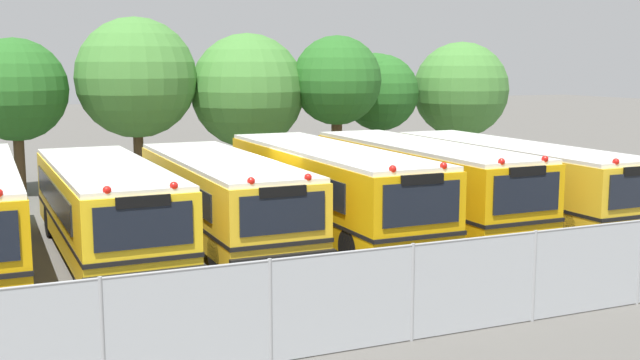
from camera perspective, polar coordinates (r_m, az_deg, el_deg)
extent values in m
plane|color=#595651|center=(22.79, -3.32, -4.20)|extent=(160.00, 160.00, 0.00)
cube|color=black|center=(21.63, -21.34, -0.85)|extent=(0.05, 8.31, 0.74)
cylinder|color=black|center=(17.73, -21.03, -6.82)|extent=(0.28, 1.00, 1.00)
cylinder|color=black|center=(25.01, -21.89, -2.49)|extent=(0.28, 1.00, 1.00)
cube|color=yellow|center=(21.20, -15.50, -1.81)|extent=(2.74, 9.46, 1.95)
cube|color=white|center=(21.04, -15.61, 0.96)|extent=(2.69, 9.27, 0.12)
cube|color=black|center=(16.79, -12.67, -7.19)|extent=(2.59, 0.22, 0.36)
cube|color=black|center=(16.57, -12.83, -3.33)|extent=(2.08, 0.11, 0.94)
cube|color=black|center=(21.68, -12.31, -0.64)|extent=(0.20, 7.34, 0.70)
cube|color=black|center=(21.28, -19.08, -1.09)|extent=(0.20, 7.34, 0.70)
cube|color=black|center=(21.27, -15.46, -2.85)|extent=(2.77, 9.55, 0.10)
sphere|color=red|center=(16.75, -10.71, -0.42)|extent=(0.18, 0.18, 0.18)
sphere|color=red|center=(16.47, -15.42, -0.73)|extent=(0.18, 0.18, 0.18)
cube|color=black|center=(16.46, -12.89, -1.55)|extent=(1.14, 0.11, 0.24)
cylinder|color=black|center=(18.43, -10.21, -5.80)|extent=(0.30, 1.01, 1.00)
cylinder|color=black|center=(18.02, -17.19, -6.39)|extent=(0.30, 1.01, 1.00)
cylinder|color=black|center=(24.35, -13.94, -2.41)|extent=(0.30, 1.01, 1.00)
cylinder|color=black|center=(24.04, -19.22, -2.78)|extent=(0.30, 1.01, 1.00)
cube|color=yellow|center=(22.25, -7.30, -1.14)|extent=(2.58, 9.76, 1.91)
cube|color=white|center=(22.10, -7.35, 1.46)|extent=(2.53, 9.56, 0.12)
cube|color=black|center=(17.84, -2.66, -6.06)|extent=(2.58, 0.17, 0.36)
cube|color=black|center=(17.63, -2.75, -2.49)|extent=(2.07, 0.07, 0.92)
cube|color=black|center=(22.88, -4.46, -0.05)|extent=(0.08, 7.60, 0.69)
cube|color=black|center=(22.17, -10.72, -0.45)|extent=(0.08, 7.60, 0.69)
cube|color=black|center=(22.32, -7.28, -2.10)|extent=(2.61, 9.85, 0.10)
sphere|color=red|center=(17.91, -0.89, 0.20)|extent=(0.18, 0.18, 0.18)
sphere|color=red|center=(17.42, -5.10, -0.07)|extent=(0.18, 0.18, 0.18)
cube|color=black|center=(17.53, -2.75, -0.86)|extent=(1.14, 0.09, 0.24)
cylinder|color=black|center=(19.57, -1.16, -4.82)|extent=(0.29, 1.00, 1.00)
cylinder|color=black|center=(18.84, -7.49, -5.42)|extent=(0.29, 1.00, 1.00)
cylinder|color=black|center=(25.61, -6.84, -1.68)|extent=(0.29, 1.00, 1.00)
cylinder|color=black|center=(25.05, -11.75, -2.03)|extent=(0.29, 1.00, 1.00)
cube|color=#EAA80C|center=(22.92, 0.58, -0.53)|extent=(2.59, 10.54, 2.12)
cube|color=white|center=(22.77, 0.59, 2.25)|extent=(2.53, 10.33, 0.12)
cube|color=black|center=(18.47, 7.50, -5.61)|extent=(2.57, 0.18, 0.36)
cube|color=black|center=(18.25, 7.50, -1.74)|extent=(2.06, 0.07, 1.02)
cube|color=black|center=(23.68, 3.09, 0.59)|extent=(0.10, 8.21, 0.76)
cube|color=black|center=(22.65, -2.67, 0.22)|extent=(0.10, 8.21, 0.76)
cube|color=black|center=(22.99, 0.58, -1.57)|extent=(2.61, 10.64, 0.10)
sphere|color=red|center=(18.63, 9.09, 1.04)|extent=(0.18, 0.18, 0.18)
sphere|color=red|center=(17.92, 5.38, 0.81)|extent=(0.18, 0.18, 0.18)
cube|color=black|center=(18.15, 7.55, 0.05)|extent=(1.13, 0.09, 0.24)
cylinder|color=black|center=(20.27, 8.03, -4.43)|extent=(0.29, 1.00, 1.00)
cylinder|color=black|center=(19.20, 2.34, -5.09)|extent=(0.29, 1.00, 1.00)
cylinder|color=black|center=(26.63, -0.33, -1.22)|extent=(0.29, 1.00, 1.00)
cylinder|color=black|center=(25.83, -4.88, -1.56)|extent=(0.29, 1.00, 1.00)
cube|color=#EAA80C|center=(24.67, 7.38, 0.01)|extent=(2.54, 10.36, 2.08)
cube|color=white|center=(24.53, 7.43, 2.55)|extent=(2.49, 10.15, 0.12)
cube|color=black|center=(20.61, 14.93, -4.34)|extent=(2.55, 0.17, 0.36)
cube|color=black|center=(20.41, 14.97, -0.94)|extent=(2.05, 0.07, 1.00)
cube|color=black|center=(25.55, 9.48, 1.01)|extent=(0.08, 8.07, 0.75)
cube|color=black|center=(24.26, 4.47, 0.70)|extent=(0.08, 8.07, 0.75)
cube|color=black|center=(24.74, 7.36, -0.94)|extent=(2.57, 10.46, 0.10)
sphere|color=red|center=(20.86, 16.24, 1.50)|extent=(0.18, 0.18, 0.18)
sphere|color=red|center=(20.01, 13.23, 1.33)|extent=(0.18, 0.18, 0.18)
cube|color=black|center=(20.32, 15.05, 0.63)|extent=(1.12, 0.09, 0.24)
cylinder|color=black|center=(22.41, 14.79, -3.38)|extent=(0.28, 1.00, 1.00)
cylinder|color=black|center=(21.12, 10.07, -3.95)|extent=(0.28, 1.00, 1.00)
cylinder|color=black|center=(28.23, 5.73, -0.71)|extent=(0.28, 1.00, 1.00)
cylinder|color=black|center=(27.22, 1.67, -1.01)|extent=(0.28, 1.00, 1.00)
cube|color=yellow|center=(26.44, 13.84, 0.26)|extent=(2.63, 10.81, 1.95)
cube|color=white|center=(26.32, 13.93, 2.49)|extent=(2.57, 10.59, 0.12)
cube|color=black|center=(22.61, 22.33, -3.57)|extent=(2.55, 0.19, 0.36)
cube|color=black|center=(22.44, 22.40, -0.69)|extent=(2.05, 0.08, 0.93)
cube|color=black|center=(27.43, 15.58, 1.14)|extent=(0.14, 8.41, 0.70)
cube|color=black|center=(25.88, 11.24, 0.87)|extent=(0.14, 8.41, 0.70)
cube|color=black|center=(26.50, 13.81, -0.57)|extent=(2.65, 10.92, 0.10)
sphere|color=red|center=(21.96, 20.96, 1.27)|extent=(0.18, 0.18, 0.18)
cube|color=black|center=(22.36, 22.50, 0.63)|extent=(1.13, 0.09, 0.24)
cylinder|color=black|center=(24.40, 21.63, -2.74)|extent=(0.29, 1.00, 1.00)
cylinder|color=black|center=(22.87, 17.73, -3.27)|extent=(0.29, 1.00, 1.00)
cylinder|color=black|center=(30.07, 11.25, -0.26)|extent=(0.29, 1.00, 1.00)
cylinder|color=black|center=(28.84, 7.65, -0.54)|extent=(0.29, 1.00, 1.00)
cylinder|color=#4C3823|center=(31.93, -21.24, 1.26)|extent=(0.40, 0.40, 2.58)
sphere|color=#286623|center=(31.72, -21.52, 6.21)|extent=(3.92, 3.92, 3.92)
cylinder|color=#4C3823|center=(32.41, -13.20, 1.78)|extent=(0.41, 0.41, 2.65)
sphere|color=#478438|center=(32.20, -13.40, 7.34)|extent=(4.84, 4.84, 4.84)
sphere|color=#478438|center=(32.13, -14.32, 7.19)|extent=(2.74, 2.74, 2.74)
cylinder|color=#4C3823|center=(33.38, -5.27, 1.67)|extent=(0.33, 0.33, 2.08)
sphere|color=#478438|center=(33.16, -5.34, 6.57)|extent=(4.84, 4.84, 4.84)
sphere|color=#478438|center=(32.95, -4.59, 6.12)|extent=(3.42, 3.42, 3.42)
cylinder|color=#4C3823|center=(33.33, 1.24, 2.40)|extent=(0.47, 0.47, 2.90)
sphere|color=#286623|center=(33.15, 1.25, 7.35)|extent=(3.80, 3.80, 3.80)
sphere|color=#286623|center=(33.33, 1.69, 6.90)|extent=(2.87, 2.87, 2.87)
cylinder|color=#4C3823|center=(36.48, 4.42, 2.49)|extent=(0.44, 0.44, 2.36)
sphere|color=#286623|center=(36.30, 4.46, 6.45)|extent=(3.56, 3.56, 3.56)
sphere|color=#286623|center=(36.16, 4.09, 7.12)|extent=(2.81, 2.81, 2.81)
cylinder|color=#4C3823|center=(38.41, 10.23, 2.46)|extent=(0.46, 0.46, 2.06)
sphere|color=#478438|center=(38.22, 10.34, 6.56)|extent=(4.59, 4.59, 4.59)
sphere|color=#478438|center=(38.67, 10.71, 7.11)|extent=(2.97, 2.97, 2.97)
cylinder|color=#9EA0A3|center=(12.56, -15.75, -10.89)|extent=(0.07, 0.07, 1.83)
cylinder|color=#9EA0A3|center=(13.17, -3.69, -9.66)|extent=(0.07, 0.07, 1.83)
cylinder|color=#9EA0A3|center=(14.29, 6.81, -8.23)|extent=(0.07, 0.07, 1.83)
cylinder|color=#9EA0A3|center=(15.81, 15.48, -6.84)|extent=(0.07, 0.07, 1.83)
cylinder|color=#9EA0A3|center=(17.63, 22.46, -5.60)|extent=(0.07, 0.07, 1.83)
cube|color=#ADB2B7|center=(14.29, 6.81, -8.23)|extent=(21.93, 0.02, 1.79)
cylinder|color=#9EA0A3|center=(14.06, 6.87, -4.78)|extent=(21.93, 0.04, 0.04)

